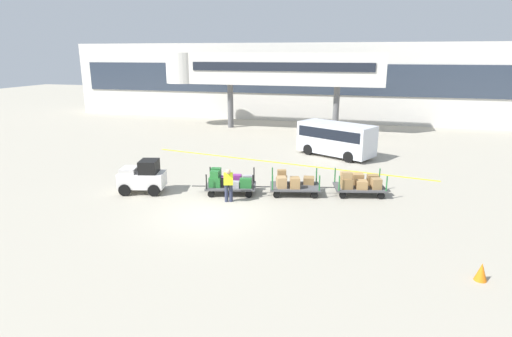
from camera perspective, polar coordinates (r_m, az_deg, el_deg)
ground_plane at (r=17.61m, az=-6.44°, el=-6.05°), size 120.00×120.00×0.00m
apron_lead_line at (r=25.37m, az=3.49°, el=0.74°), size 17.42×3.22×0.01m
terminal_building at (r=41.73m, az=6.81°, el=11.52°), size 48.52×2.51×7.31m
jet_bridge at (r=36.36m, az=0.83°, el=13.27°), size 18.73×3.00×6.41m
baggage_tug at (r=20.54m, az=-15.07°, el=-1.13°), size 2.30×1.64×1.58m
baggage_cart_lead at (r=19.82m, az=-3.73°, el=-1.85°), size 3.09×1.89×1.17m
baggage_cart_middle at (r=19.79m, az=4.96°, el=-2.00°), size 3.09×1.89×1.10m
baggage_cart_tail at (r=20.16m, az=13.80°, el=-1.94°), size 3.09×1.89×1.17m
baggage_handler at (r=18.54m, az=-3.75°, el=-2.04°), size 0.51×0.52×1.56m
shuttle_van at (r=27.31m, az=10.77°, el=4.20°), size 5.14×3.89×2.10m
safety_cone_near at (r=14.18m, az=28.17°, el=-12.21°), size 0.36×0.36×0.55m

